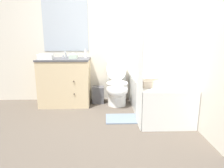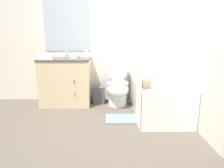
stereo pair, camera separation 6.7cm
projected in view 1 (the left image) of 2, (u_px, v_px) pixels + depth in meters
ground_plane at (108, 136)px, 2.57m from camera, size 14.00×14.00×0.00m
wall_back at (106, 37)px, 3.88m from camera, size 8.00×0.06×2.50m
wall_right at (187, 37)px, 3.12m from camera, size 0.05×2.61×2.50m
vanity_cabinet at (65, 81)px, 3.73m from camera, size 0.92×0.61×0.87m
sink_faucet at (66, 56)px, 3.81m from camera, size 0.14×0.12×0.12m
toilet at (117, 87)px, 3.72m from camera, size 0.40×0.68×0.89m
bathtub at (157, 96)px, 3.37m from camera, size 0.76×1.51×0.55m
shower_curtain at (140, 60)px, 2.70m from camera, size 0.02×0.40×1.86m
wastebasket at (98, 95)px, 3.86m from camera, size 0.22×0.19×0.32m
tissue_box at (73, 56)px, 3.65m from camera, size 0.14×0.14×0.10m
soap_dispenser at (86, 54)px, 3.69m from camera, size 0.05×0.05×0.18m
hand_towel_folded at (45, 57)px, 3.46m from camera, size 0.25×0.14×0.09m
bath_towel_folded at (153, 83)px, 2.90m from camera, size 0.32×0.25×0.10m
bath_mat at (124, 119)px, 3.11m from camera, size 0.56×0.38×0.02m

